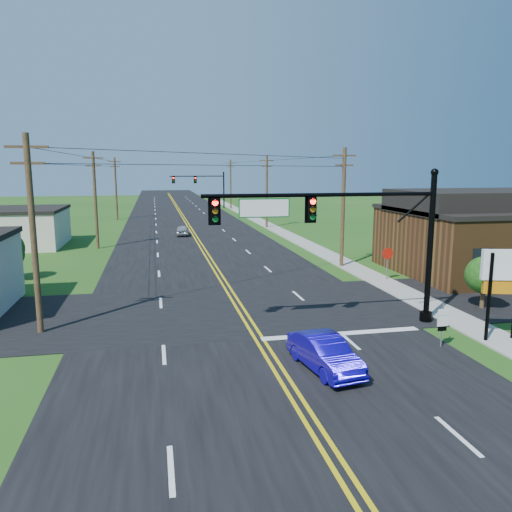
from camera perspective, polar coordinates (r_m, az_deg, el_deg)
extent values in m
plane|color=#1C4714|center=(16.06, 5.19, -17.85)|extent=(260.00, 260.00, 0.00)
cube|color=black|center=(64.14, -7.76, 3.24)|extent=(16.00, 220.00, 0.04)
cube|color=black|center=(26.96, -2.19, -6.07)|extent=(70.00, 10.00, 0.04)
cube|color=gray|center=(56.04, 3.73, 2.36)|extent=(2.00, 160.00, 0.08)
cylinder|color=black|center=(25.48, 19.25, 0.67)|extent=(0.28, 0.28, 7.20)
cylinder|color=black|center=(26.20, 18.83, -6.58)|extent=(0.60, 0.60, 0.50)
sphere|color=black|center=(25.18, 19.74, 9.00)|extent=(0.36, 0.36, 0.36)
cylinder|color=black|center=(22.86, 7.63, 6.94)|extent=(11.00, 0.18, 0.18)
cube|color=#055B1E|center=(22.16, 0.95, 5.51)|extent=(2.30, 0.06, 0.85)
cylinder|color=black|center=(94.54, -3.70, 7.65)|extent=(0.28, 0.28, 7.20)
cylinder|color=black|center=(94.74, -3.68, 5.62)|extent=(0.60, 0.60, 0.50)
sphere|color=black|center=(94.46, -3.73, 9.89)|extent=(0.36, 0.36, 0.36)
cylinder|color=black|center=(93.92, -6.78, 9.05)|extent=(10.00, 0.18, 0.18)
cube|color=#055B1E|center=(93.71, -8.74, 8.66)|extent=(2.30, 0.06, 0.85)
cube|color=#583719|center=(40.12, 25.66, 1.45)|extent=(14.00, 11.00, 4.40)
cube|color=black|center=(39.88, 25.91, 4.79)|extent=(14.20, 11.20, 0.30)
cylinder|color=#372519|center=(24.34, -24.09, 2.08)|extent=(0.28, 0.28, 9.00)
cube|color=#372519|center=(24.17, -24.76, 11.27)|extent=(1.80, 0.12, 0.12)
cube|color=#372519|center=(24.16, -24.64, 9.61)|extent=(1.40, 0.12, 0.12)
cylinder|color=#372519|center=(48.95, -17.88, 6.04)|extent=(0.28, 0.28, 9.00)
cube|color=#372519|center=(48.86, -18.13, 10.60)|extent=(1.80, 0.12, 0.12)
cube|color=#372519|center=(48.86, -18.08, 9.78)|extent=(1.40, 0.12, 0.12)
cylinder|color=#372519|center=(75.81, -15.71, 7.39)|extent=(0.28, 0.28, 9.00)
cube|color=#372519|center=(75.76, -15.86, 10.34)|extent=(1.80, 0.12, 0.12)
cube|color=#372519|center=(75.75, -15.83, 9.81)|extent=(1.40, 0.12, 0.12)
cylinder|color=#372519|center=(38.34, 9.91, 5.40)|extent=(0.28, 0.28, 9.00)
cube|color=#372519|center=(38.23, 10.09, 11.23)|extent=(1.80, 0.12, 0.12)
cube|color=#372519|center=(38.22, 10.06, 10.18)|extent=(1.40, 0.12, 0.12)
cylinder|color=#372519|center=(63.21, 1.24, 7.31)|extent=(0.28, 0.28, 9.00)
cube|color=#372519|center=(63.14, 1.25, 10.85)|extent=(1.80, 0.12, 0.12)
cube|color=#372519|center=(63.14, 1.25, 10.21)|extent=(1.40, 0.12, 0.12)
cylinder|color=#372519|center=(92.68, -2.91, 8.17)|extent=(0.28, 0.28, 9.00)
cube|color=#372519|center=(92.63, -2.94, 10.58)|extent=(1.80, 0.12, 0.12)
cube|color=#372519|center=(92.63, -2.93, 10.14)|extent=(1.40, 0.12, 0.12)
cylinder|color=#372519|center=(44.90, 15.29, 1.26)|extent=(0.24, 0.24, 1.85)
sphere|color=#113B0E|center=(44.69, 15.39, 3.38)|extent=(3.00, 3.00, 3.00)
cylinder|color=#372519|center=(29.57, 24.47, -4.26)|extent=(0.24, 0.24, 1.32)
sphere|color=#113B0E|center=(29.32, 24.64, -1.98)|extent=(2.00, 2.00, 2.00)
cylinder|color=#372519|center=(37.50, -26.53, -1.37)|extent=(0.24, 0.24, 1.54)
sphere|color=#113B0E|center=(37.28, -26.70, 0.74)|extent=(2.40, 2.40, 2.40)
imported|color=#11079D|center=(19.13, 7.85, -11.05)|extent=(2.02, 4.11, 1.30)
imported|color=#AAABAF|center=(56.51, -8.40, 2.90)|extent=(1.60, 3.54, 1.18)
cylinder|color=slate|center=(22.53, 20.49, -7.45)|extent=(0.06, 0.06, 1.96)
cube|color=white|center=(22.34, 20.62, -6.05)|extent=(0.49, 0.03, 0.27)
cube|color=white|center=(22.44, 20.56, -6.92)|extent=(0.49, 0.03, 0.49)
cube|color=black|center=(22.54, 20.51, -7.79)|extent=(0.40, 0.03, 0.20)
cylinder|color=slate|center=(34.78, 14.74, -1.00)|extent=(0.07, 0.07, 2.08)
cylinder|color=#AA1509|center=(34.62, 14.82, 0.28)|extent=(0.79, 0.04, 0.79)
cylinder|color=black|center=(23.79, 25.08, -4.36)|extent=(0.19, 0.19, 3.95)
cube|color=silver|center=(23.90, 26.61, -0.91)|extent=(1.98, 0.77, 1.32)
cube|color=#CC720C|center=(24.09, 26.42, -3.22)|extent=(1.76, 0.68, 0.55)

